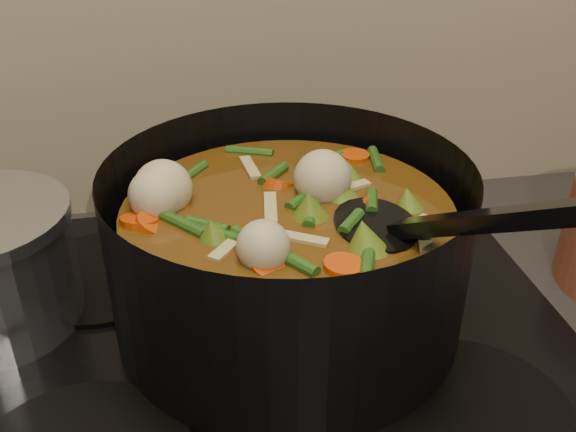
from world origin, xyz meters
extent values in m
cube|color=black|center=(0.00, 1.93, 0.89)|extent=(2.64, 0.64, 0.05)
cube|color=black|center=(0.00, 1.93, 0.92)|extent=(0.62, 0.54, 0.02)
cylinder|color=black|center=(0.16, 1.80, 0.93)|extent=(0.18, 0.18, 0.01)
cylinder|color=black|center=(-0.16, 2.06, 0.93)|extent=(0.18, 0.18, 0.01)
cylinder|color=black|center=(0.16, 2.06, 0.93)|extent=(0.18, 0.18, 0.01)
cylinder|color=black|center=(0.03, 1.96, 1.01)|extent=(0.41, 0.41, 0.17)
cylinder|color=black|center=(0.03, 1.96, 0.94)|extent=(0.33, 0.33, 0.01)
cylinder|color=#5C370F|center=(0.03, 1.96, 1.00)|extent=(0.31, 0.31, 0.12)
cylinder|color=#DF400A|center=(0.08, 1.96, 1.06)|extent=(0.03, 0.04, 0.03)
cylinder|color=#DF400A|center=(0.07, 2.03, 1.06)|extent=(0.05, 0.04, 0.03)
cylinder|color=#DF400A|center=(-0.03, 2.05, 1.06)|extent=(0.05, 0.05, 0.03)
cylinder|color=#DF400A|center=(-0.03, 1.95, 1.06)|extent=(0.04, 0.04, 0.03)
cylinder|color=#DF400A|center=(-0.01, 1.87, 1.06)|extent=(0.04, 0.04, 0.03)
cylinder|color=#DF400A|center=(0.06, 1.92, 1.06)|extent=(0.05, 0.05, 0.03)
cylinder|color=#DF400A|center=(0.11, 1.97, 1.06)|extent=(0.04, 0.04, 0.03)
cylinder|color=#DF400A|center=(0.08, 2.06, 1.06)|extent=(0.04, 0.04, 0.03)
cylinder|color=#DF400A|center=(-0.01, 2.00, 1.06)|extent=(0.05, 0.05, 0.03)
sphere|color=beige|center=(0.10, 1.96, 1.07)|extent=(0.05, 0.05, 0.05)
sphere|color=beige|center=(0.01, 2.02, 1.07)|extent=(0.05, 0.05, 0.05)
sphere|color=beige|center=(-0.02, 1.91, 1.07)|extent=(0.05, 0.05, 0.05)
sphere|color=beige|center=(0.10, 1.92, 1.07)|extent=(0.05, 0.05, 0.05)
cone|color=#5C741D|center=(-0.01, 1.87, 1.06)|extent=(0.05, 0.05, 0.04)
cone|color=#5C741D|center=(0.11, 1.90, 1.06)|extent=(0.05, 0.05, 0.04)
cone|color=#5C741D|center=(0.10, 2.03, 1.06)|extent=(0.05, 0.05, 0.04)
cone|color=#5C741D|center=(-0.03, 2.03, 1.06)|extent=(0.05, 0.05, 0.04)
cone|color=#5C741D|center=(-0.05, 1.91, 1.06)|extent=(0.05, 0.05, 0.04)
cone|color=#5C741D|center=(0.07, 1.86, 1.06)|extent=(0.05, 0.05, 0.04)
cylinder|color=#2D5619|center=(0.07, 1.99, 1.06)|extent=(0.01, 0.05, 0.01)
cylinder|color=#2D5619|center=(0.03, 2.07, 1.06)|extent=(0.04, 0.04, 0.01)
cylinder|color=#2D5619|center=(-0.03, 2.02, 1.06)|extent=(0.05, 0.02, 0.01)
cylinder|color=#2D5619|center=(-0.04, 1.95, 1.06)|extent=(0.03, 0.05, 0.01)
cylinder|color=#2D5619|center=(0.00, 1.92, 1.06)|extent=(0.03, 0.05, 0.01)
cylinder|color=#2D5619|center=(0.04, 1.84, 1.06)|extent=(0.05, 0.02, 0.01)
cylinder|color=#2D5619|center=(0.10, 1.89, 1.06)|extent=(0.04, 0.04, 0.01)
cylinder|color=#2D5619|center=(0.11, 1.96, 1.06)|extent=(0.01, 0.05, 0.01)
cylinder|color=#2D5619|center=(0.07, 1.99, 1.06)|extent=(0.04, 0.04, 0.01)
cylinder|color=#2D5619|center=(0.03, 2.07, 1.06)|extent=(0.05, 0.02, 0.01)
cylinder|color=#2D5619|center=(-0.04, 2.02, 1.06)|extent=(0.03, 0.05, 0.01)
cylinder|color=#2D5619|center=(-0.04, 1.95, 1.06)|extent=(0.03, 0.05, 0.01)
cylinder|color=#2D5619|center=(0.00, 1.92, 1.06)|extent=(0.05, 0.02, 0.01)
cylinder|color=#2D5619|center=(0.04, 1.84, 1.06)|extent=(0.04, 0.04, 0.01)
cylinder|color=#2D5619|center=(0.10, 1.89, 1.06)|extent=(0.01, 0.05, 0.01)
cube|color=tan|center=(-0.04, 2.00, 1.06)|extent=(0.05, 0.01, 0.00)
cube|color=tan|center=(-0.03, 1.90, 1.06)|extent=(0.02, 0.05, 0.00)
cube|color=tan|center=(0.06, 1.88, 1.06)|extent=(0.05, 0.04, 0.00)
cube|color=tan|center=(0.12, 1.96, 1.06)|extent=(0.04, 0.04, 0.00)
cube|color=tan|center=(0.05, 2.04, 1.06)|extent=(0.03, 0.05, 0.00)
cube|color=tan|center=(-0.04, 2.00, 1.06)|extent=(0.05, 0.02, 0.00)
cube|color=tan|center=(-0.03, 1.90, 1.06)|extent=(0.01, 0.05, 0.00)
ellipsoid|color=black|center=(0.10, 1.91, 1.06)|extent=(0.08, 0.10, 0.01)
cube|color=black|center=(0.16, 1.81, 1.12)|extent=(0.11, 0.19, 0.12)
camera|label=1|loc=(-0.06, 1.45, 1.35)|focal=40.00mm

